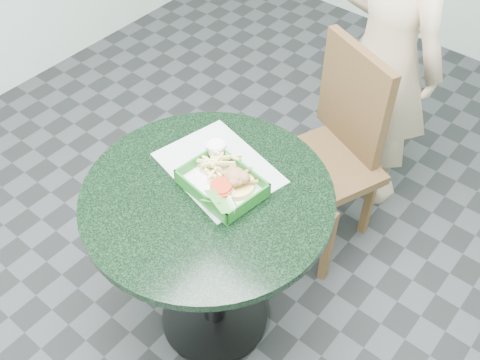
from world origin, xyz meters
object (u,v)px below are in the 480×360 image
Objects in this scene: dining_chair at (336,142)px; sauce_ramekin at (211,153)px; diner_person at (384,59)px; food_basket at (222,190)px; cafe_table at (209,231)px; crab_sandwich at (236,183)px.

dining_chair is 0.66m from sauce_ramekin.
dining_chair is at bearing 100.61° from diner_person.
food_basket is (-0.04, -0.66, 0.23)m from dining_chair.
diner_person is at bearing 88.95° from food_basket.
diner_person reaches higher than cafe_table.
sauce_ramekin is at bearing 126.93° from cafe_table.
crab_sandwich reaches higher than sauce_ramekin.
crab_sandwich is at bearing 97.76° from diner_person.
sauce_ramekin is (-0.14, -0.95, 0.06)m from diner_person.
dining_chair reaches higher than food_basket.
diner_person is 0.96m from sauce_ramekin.
crab_sandwich is (0.06, 0.08, 0.22)m from cafe_table.
diner_person is (0.04, 1.07, 0.16)m from cafe_table.
diner_person reaches higher than sauce_ramekin.
crab_sandwich reaches higher than cafe_table.
cafe_table is 0.19m from food_basket.
dining_chair is at bearing 74.49° from sauce_ramekin.
food_basket is at bearing -72.04° from dining_chair.
crab_sandwich is at bearing -18.68° from sauce_ramekin.
diner_person is at bearing 87.75° from cafe_table.
food_basket is 0.15m from sauce_ramekin.
cafe_table is 12.94× the size of sauce_ramekin.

